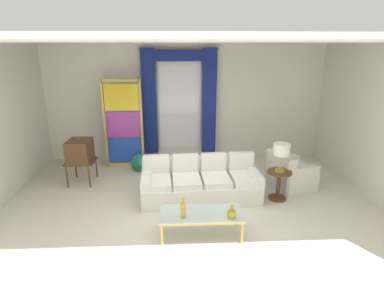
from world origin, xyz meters
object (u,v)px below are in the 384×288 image
Objects in this scene: stained_glass_divider at (123,126)px; round_side_table at (279,183)px; couch_white_long at (200,183)px; bottle_crystal_tall at (232,213)px; coffee_table at (201,215)px; bottle_blue_decanter at (183,209)px; table_lamp_brass at (282,151)px; vintage_tv at (80,152)px; peacock_figurine at (139,164)px; armchair_white at (289,175)px.

stained_glass_divider reaches higher than round_side_table.
bottle_crystal_tall is (0.37, -1.52, 0.18)m from couch_white_long.
stained_glass_divider is 3.90m from round_side_table.
stained_glass_divider reaches higher than coffee_table.
bottle_blue_decanter is 1.62× the size of bottle_crystal_tall.
couch_white_long is 4.18× the size of table_lamp_brass.
vintage_tv is (-2.97, 2.34, 0.25)m from bottle_crystal_tall.
bottle_crystal_tall is 3.34m from peacock_figurine.
bottle_blue_decanter reaches higher than bottle_crystal_tall.
table_lamp_brass is at bearing -127.82° from armchair_white.
bottle_crystal_tall is 3.94m from stained_glass_divider.
peacock_figurine is at bearing 115.76° from coffee_table.
vintage_tv is 4.27m from table_lamp_brass.
coffee_table is at bearing -64.24° from peacock_figurine.
round_side_table is at bearing 0.00° from table_lamp_brass.
table_lamp_brass is (1.64, 1.18, 0.65)m from coffee_table.
coffee_table is at bearing 23.45° from bottle_blue_decanter.
bottle_blue_decanter is 0.35× the size of armchair_white.
armchair_white reaches higher than bottle_blue_decanter.
bottle_blue_decanter is 3.54m from stained_glass_divider.
coffee_table is (-0.09, -1.36, 0.07)m from couch_white_long.
armchair_white reaches higher than bottle_crystal_tall.
coffee_table is 2.97m from peacock_figurine.
table_lamp_brass is at bearing 34.09° from bottle_blue_decanter.
couch_white_long is 2.59m from stained_glass_divider.
stained_glass_divider is 3.86× the size of table_lamp_brass.
bottle_blue_decanter is at bearing -145.91° from table_lamp_brass.
stained_glass_divider reaches higher than peacock_figurine.
peacock_figurine is (-1.29, 2.67, -0.15)m from coffee_table.
stained_glass_divider is at bearing 47.98° from vintage_tv.
bottle_blue_decanter is 2.37m from table_lamp_brass.
round_side_table is (1.55, -0.18, 0.05)m from couch_white_long.
table_lamp_brass is (1.18, 1.34, 0.55)m from bottle_crystal_tall.
couch_white_long is 2.34× the size of armchair_white.
couch_white_long is at bearing 103.73° from bottle_crystal_tall.
stained_glass_divider reaches higher than vintage_tv.
bottle_crystal_tall is 1.79m from round_side_table.
coffee_table is 2.31× the size of table_lamp_brass.
round_side_table is at bearing -127.82° from armchair_white.
vintage_tv is 1.32× the size of armchair_white.
table_lamp_brass is (3.32, -1.91, -0.03)m from stained_glass_divider.
bottle_blue_decanter is at bearing 177.31° from bottle_crystal_tall.
armchair_white is (2.33, 1.83, -0.27)m from bottle_blue_decanter.
bottle_blue_decanter is (-0.29, -0.12, 0.18)m from coffee_table.
peacock_figurine is (0.39, -0.42, -0.84)m from stained_glass_divider.
peacock_figurine is 1.01× the size of round_side_table.
coffee_table is 0.60× the size of stained_glass_divider.
round_side_table is at bearing 35.72° from coffee_table.
coffee_table is 3.71× the size of bottle_blue_decanter.
bottle_blue_decanter is 0.16× the size of stained_glass_divider.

